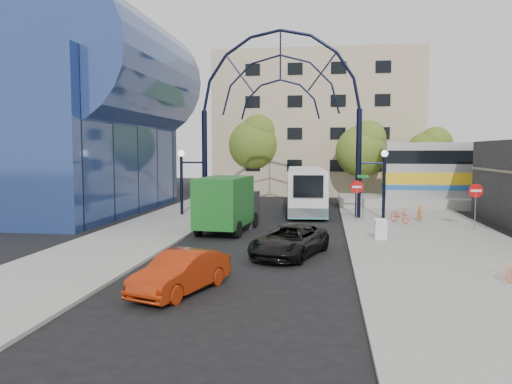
# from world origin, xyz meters

# --- Properties ---
(ground) EXTENTS (120.00, 120.00, 0.00)m
(ground) POSITION_xyz_m (0.00, 0.00, 0.00)
(ground) COLOR black
(ground) RESTS_ON ground
(sidewalk_east) EXTENTS (8.00, 56.00, 0.12)m
(sidewalk_east) POSITION_xyz_m (8.00, 4.00, 0.06)
(sidewalk_east) COLOR gray
(sidewalk_east) RESTS_ON ground
(plaza_west) EXTENTS (5.00, 50.00, 0.12)m
(plaza_west) POSITION_xyz_m (-6.50, 6.00, 0.06)
(plaza_west) COLOR gray
(plaza_west) RESTS_ON ground
(gateway_arch) EXTENTS (13.64, 0.44, 12.10)m
(gateway_arch) POSITION_xyz_m (0.00, 14.00, 8.56)
(gateway_arch) COLOR black
(gateway_arch) RESTS_ON ground
(stop_sign) EXTENTS (0.80, 0.07, 2.50)m
(stop_sign) POSITION_xyz_m (4.80, 12.00, 1.99)
(stop_sign) COLOR slate
(stop_sign) RESTS_ON sidewalk_east
(do_not_enter_sign) EXTENTS (0.76, 0.07, 2.48)m
(do_not_enter_sign) POSITION_xyz_m (11.00, 10.00, 1.98)
(do_not_enter_sign) COLOR slate
(do_not_enter_sign) RESTS_ON sidewalk_east
(street_name_sign) EXTENTS (0.70, 0.70, 2.80)m
(street_name_sign) POSITION_xyz_m (5.20, 12.60, 2.13)
(street_name_sign) COLOR slate
(street_name_sign) RESTS_ON sidewalk_east
(sandwich_board) EXTENTS (0.55, 0.61, 0.99)m
(sandwich_board) POSITION_xyz_m (5.60, 5.98, 0.74)
(sandwich_board) COLOR white
(sandwich_board) RESTS_ON sidewalk_east
(transit_hall) EXTENTS (16.50, 18.00, 14.50)m
(transit_hall) POSITION_xyz_m (-15.30, 15.00, 6.70)
(transit_hall) COLOR navy
(transit_hall) RESTS_ON ground
(apartment_block) EXTENTS (20.00, 12.10, 14.00)m
(apartment_block) POSITION_xyz_m (2.00, 34.97, 7.00)
(apartment_block) COLOR tan
(apartment_block) RESTS_ON ground
(tree_north_a) EXTENTS (4.48, 4.48, 7.00)m
(tree_north_a) POSITION_xyz_m (6.12, 25.93, 4.61)
(tree_north_a) COLOR #382314
(tree_north_a) RESTS_ON ground
(tree_north_b) EXTENTS (5.12, 5.12, 8.00)m
(tree_north_b) POSITION_xyz_m (-3.88, 29.93, 5.27)
(tree_north_b) COLOR #382314
(tree_north_b) RESTS_ON ground
(tree_north_c) EXTENTS (4.16, 4.16, 6.50)m
(tree_north_c) POSITION_xyz_m (12.12, 27.93, 4.28)
(tree_north_c) COLOR #382314
(tree_north_c) RESTS_ON ground
(city_bus) EXTENTS (3.26, 11.41, 3.10)m
(city_bus) POSITION_xyz_m (1.53, 17.72, 1.62)
(city_bus) COLOR silver
(city_bus) RESTS_ON ground
(green_truck) EXTENTS (2.73, 6.11, 3.00)m
(green_truck) POSITION_xyz_m (-2.24, 8.10, 1.50)
(green_truck) COLOR black
(green_truck) RESTS_ON ground
(black_suv) EXTENTS (3.48, 5.12, 1.30)m
(black_suv) POSITION_xyz_m (1.51, 2.19, 0.65)
(black_suv) COLOR black
(black_suv) RESTS_ON ground
(red_sedan) EXTENTS (2.52, 4.10, 1.28)m
(red_sedan) POSITION_xyz_m (-1.42, -3.60, 0.64)
(red_sedan) COLOR #992509
(red_sedan) RESTS_ON ground
(bike_near_a) EXTENTS (1.35, 1.81, 0.91)m
(bike_near_a) POSITION_xyz_m (7.31, 11.96, 0.57)
(bike_near_a) COLOR #FB4632
(bike_near_a) RESTS_ON sidewalk_east
(bike_near_b) EXTENTS (0.52, 1.70, 1.01)m
(bike_near_b) POSITION_xyz_m (8.65, 13.05, 0.63)
(bike_near_b) COLOR orange
(bike_near_b) RESTS_ON sidewalk_east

